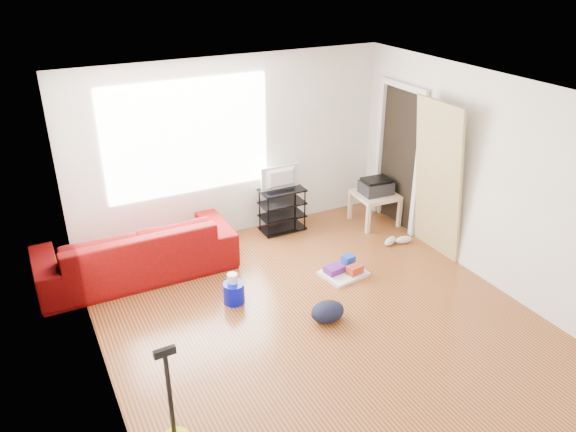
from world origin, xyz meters
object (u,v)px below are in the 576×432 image
tv_stand (282,209)px  side_table (375,198)px  bucket (234,302)px  backpack (327,320)px  sofa (139,274)px  cleaning_tray (344,270)px

tv_stand → side_table: bearing=-16.4°
bucket → backpack: size_ratio=0.63×
sofa → cleaning_tray: sofa is taller
side_table → bucket: (-2.65, -0.99, -0.40)m
side_table → bucket: bearing=-159.6°
side_table → cleaning_tray: 1.62m
tv_stand → cleaning_tray: size_ratio=1.08×
cleaning_tray → backpack: size_ratio=1.51×
tv_stand → bucket: size_ratio=2.58×
bucket → backpack: bucket is taller
side_table → backpack: size_ratio=1.58×
bucket → cleaning_tray: (1.47, -0.06, 0.06)m
tv_stand → bucket: 1.95m
sofa → cleaning_tray: size_ratio=4.02×
bucket → cleaning_tray: cleaning_tray is taller
sofa → backpack: (1.62, -1.92, 0.00)m
tv_stand → sofa: bearing=-172.2°
bucket → backpack: bearing=-45.3°
tv_stand → cleaning_tray: bearing=-83.8°
side_table → cleaning_tray: size_ratio=1.04×
sofa → cleaning_tray: 2.59m
sofa → tv_stand: (2.16, 0.27, 0.33)m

